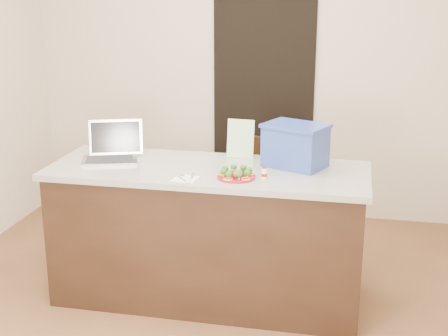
% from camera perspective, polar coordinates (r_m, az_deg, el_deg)
% --- Properties ---
extents(ground, '(4.00, 4.00, 0.00)m').
position_cam_1_polar(ground, '(4.15, -2.23, -13.24)').
color(ground, brown).
rests_on(ground, ground).
extents(room_shell, '(4.00, 4.00, 4.00)m').
position_cam_1_polar(room_shell, '(3.63, -2.52, 9.55)').
color(room_shell, white).
rests_on(room_shell, ground).
extents(doorway, '(0.90, 0.02, 2.00)m').
position_cam_1_polar(doorway, '(5.63, 3.60, 5.66)').
color(doorway, black).
rests_on(doorway, ground).
extents(island, '(2.06, 0.76, 0.92)m').
position_cam_1_polar(island, '(4.16, -1.46, -6.03)').
color(island, black).
rests_on(island, ground).
extents(plate, '(0.24, 0.24, 0.02)m').
position_cam_1_polar(plate, '(3.80, 1.13, -0.79)').
color(plate, maroon).
rests_on(plate, island).
extents(meatballs, '(0.09, 0.09, 0.03)m').
position_cam_1_polar(meatballs, '(3.79, 1.17, -0.46)').
color(meatballs, brown).
rests_on(meatballs, plate).
extents(broccoli, '(0.19, 0.19, 0.03)m').
position_cam_1_polar(broccoli, '(3.79, 1.13, -0.25)').
color(broccoli, '#1A4D14').
rests_on(broccoli, plate).
extents(pepper_rings, '(0.23, 0.23, 0.01)m').
position_cam_1_polar(pepper_rings, '(3.80, 1.13, -0.67)').
color(pepper_rings, yellow).
rests_on(pepper_rings, plate).
extents(napkin, '(0.15, 0.15, 0.01)m').
position_cam_1_polar(napkin, '(3.78, -3.53, -0.98)').
color(napkin, white).
rests_on(napkin, island).
extents(fork, '(0.09, 0.15, 0.00)m').
position_cam_1_polar(fork, '(3.80, -3.78, -0.84)').
color(fork, silver).
rests_on(fork, napkin).
extents(knife, '(0.03, 0.20, 0.01)m').
position_cam_1_polar(knife, '(3.76, -3.16, -1.00)').
color(knife, silver).
rests_on(knife, napkin).
extents(yogurt_bottle, '(0.03, 0.03, 0.07)m').
position_cam_1_polar(yogurt_bottle, '(3.79, 3.70, -0.52)').
color(yogurt_bottle, white).
rests_on(yogurt_bottle, island).
extents(laptop, '(0.42, 0.39, 0.25)m').
position_cam_1_polar(laptop, '(4.26, -10.14, 1.73)').
color(laptop, '#A5A5AA').
rests_on(laptop, island).
extents(leaflet, '(0.19, 0.06, 0.26)m').
position_cam_1_polar(leaflet, '(4.21, 1.52, 2.68)').
color(leaflet, white).
rests_on(leaflet, island).
extents(blue_box, '(0.47, 0.41, 0.28)m').
position_cam_1_polar(blue_box, '(4.03, 6.55, 2.08)').
color(blue_box, '#294194').
rests_on(blue_box, island).
extents(chair, '(0.55, 0.57, 0.94)m').
position_cam_1_polar(chair, '(4.73, 3.41, -2.30)').
color(chair, black).
rests_on(chair, ground).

